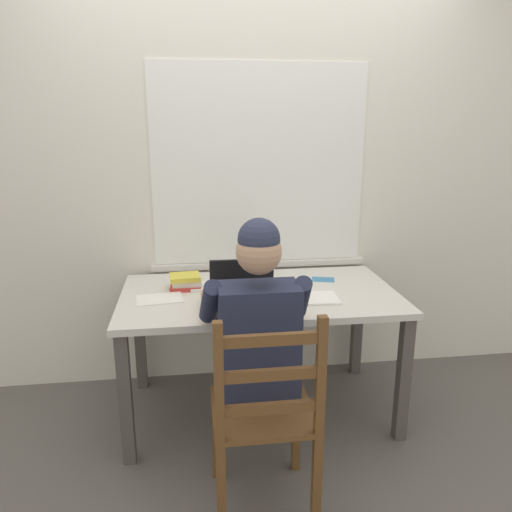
{
  "coord_description": "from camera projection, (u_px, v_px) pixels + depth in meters",
  "views": [
    {
      "loc": [
        -0.36,
        -2.5,
        1.63
      ],
      "look_at": [
        -0.03,
        -0.05,
        0.94
      ],
      "focal_mm": 34.46,
      "sensor_mm": 36.0,
      "label": 1
    }
  ],
  "objects": [
    {
      "name": "ground_plane",
      "position": [
        259.0,
        409.0,
        2.87
      ],
      "size": [
        8.0,
        8.0,
        0.0
      ],
      "primitive_type": "plane",
      "color": "#56514C"
    },
    {
      "name": "seated_person",
      "position": [
        255.0,
        336.0,
        2.21
      ],
      "size": [
        0.5,
        0.6,
        1.25
      ],
      "color": "#232842",
      "rests_on": "ground"
    },
    {
      "name": "landscape_photo_print",
      "position": [
        323.0,
        279.0,
        2.88
      ],
      "size": [
        0.15,
        0.12,
        0.0
      ],
      "primitive_type": "cube",
      "rotation": [
        0.0,
        0.0,
        -0.26
      ],
      "color": "teal",
      "rests_on": "desk"
    },
    {
      "name": "paper_pile_back_corner",
      "position": [
        317.0,
        298.0,
        2.57
      ],
      "size": [
        0.22,
        0.2,
        0.01
      ],
      "primitive_type": "cube",
      "rotation": [
        0.0,
        0.0,
        -0.05
      ],
      "color": "white",
      "rests_on": "desk"
    },
    {
      "name": "coffee_mug_spare",
      "position": [
        296.0,
        292.0,
        2.55
      ],
      "size": [
        0.11,
        0.07,
        0.09
      ],
      "color": "beige",
      "rests_on": "desk"
    },
    {
      "name": "paper_pile_near_laptop",
      "position": [
        160.0,
        299.0,
        2.56
      ],
      "size": [
        0.25,
        0.19,
        0.01
      ],
      "primitive_type": "cube",
      "rotation": [
        0.0,
        0.0,
        0.12
      ],
      "color": "white",
      "rests_on": "desk"
    },
    {
      "name": "paper_pile_side",
      "position": [
        214.0,
        287.0,
        2.73
      ],
      "size": [
        0.26,
        0.19,
        0.02
      ],
      "primitive_type": "cube",
      "rotation": [
        0.0,
        0.0,
        -0.21
      ],
      "color": "white",
      "rests_on": "desk"
    },
    {
      "name": "computer_mouse",
      "position": [
        296.0,
        307.0,
        2.41
      ],
      "size": [
        0.06,
        0.1,
        0.03
      ],
      "primitive_type": "ellipsoid",
      "color": "black",
      "rests_on": "desk"
    },
    {
      "name": "coffee_mug_white",
      "position": [
        224.0,
        283.0,
        2.66
      ],
      "size": [
        0.12,
        0.08,
        0.1
      ],
      "color": "beige",
      "rests_on": "desk"
    },
    {
      "name": "back_wall",
      "position": [
        249.0,
        176.0,
        2.98
      ],
      "size": [
        6.0,
        0.08,
        2.6
      ],
      "color": "silver",
      "rests_on": "ground"
    },
    {
      "name": "desk",
      "position": [
        260.0,
        307.0,
        2.69
      ],
      "size": [
        1.49,
        0.82,
        0.72
      ],
      "color": "beige",
      "rests_on": "ground"
    },
    {
      "name": "laptop",
      "position": [
        244.0,
        296.0,
        2.46
      ],
      "size": [
        0.33,
        0.3,
        0.23
      ],
      "color": "black",
      "rests_on": "desk"
    },
    {
      "name": "coffee_mug_dark",
      "position": [
        245.0,
        271.0,
        2.87
      ],
      "size": [
        0.12,
        0.08,
        0.1
      ],
      "color": "black",
      "rests_on": "desk"
    },
    {
      "name": "wooden_chair",
      "position": [
        265.0,
        416.0,
        2.0
      ],
      "size": [
        0.42,
        0.42,
        0.95
      ],
      "color": "brown",
      "rests_on": "ground"
    },
    {
      "name": "book_stack_main",
      "position": [
        186.0,
        282.0,
        2.72
      ],
      "size": [
        0.18,
        0.15,
        0.08
      ],
      "color": "#BC332D",
      "rests_on": "desk"
    }
  ]
}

